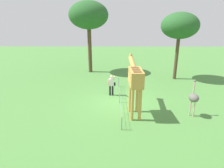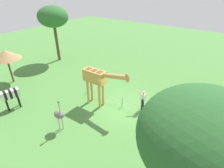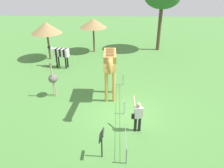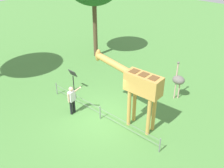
# 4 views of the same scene
# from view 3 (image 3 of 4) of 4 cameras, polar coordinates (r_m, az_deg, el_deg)

# --- Properties ---
(ground_plane) EXTENTS (60.00, 60.00, 0.00)m
(ground_plane) POSITION_cam_3_polar(r_m,az_deg,el_deg) (12.20, 2.85, -7.67)
(ground_plane) COLOR #4C843D
(giraffe) EXTENTS (3.72, 0.75, 3.37)m
(giraffe) POSITION_cam_3_polar(r_m,az_deg,el_deg) (12.55, -0.53, 5.13)
(giraffe) COLOR #C69347
(giraffe) RESTS_ON ground_plane
(visitor) EXTENTS (0.65, 0.58, 1.69)m
(visitor) POSITION_cam_3_polar(r_m,az_deg,el_deg) (10.58, 6.64, -7.93)
(visitor) COLOR black
(visitor) RESTS_ON ground_plane
(zebra) EXTENTS (0.79, 1.82, 1.66)m
(zebra) POSITION_cam_3_polar(r_m,az_deg,el_deg) (18.15, -13.10, 7.67)
(zebra) COLOR black
(zebra) RESTS_ON ground_plane
(ostrich) EXTENTS (0.70, 0.56, 2.25)m
(ostrich) POSITION_cam_3_polar(r_m,az_deg,el_deg) (13.83, -14.89, 1.39)
(ostrich) COLOR #CC9E93
(ostrich) RESTS_ON ground_plane
(shade_hut_near) EXTENTS (2.52, 2.52, 3.14)m
(shade_hut_near) POSITION_cam_3_polar(r_m,az_deg,el_deg) (21.18, -4.85, 15.30)
(shade_hut_near) COLOR brown
(shade_hut_near) RESTS_ON ground_plane
(shade_hut_far) EXTENTS (2.58, 2.58, 3.21)m
(shade_hut_far) POSITION_cam_3_polar(r_m,az_deg,el_deg) (19.95, -16.51, 13.66)
(shade_hut_far) COLOR brown
(shade_hut_far) RESTS_ON ground_plane
(info_sign) EXTENTS (0.56, 0.21, 1.32)m
(info_sign) POSITION_cam_3_polar(r_m,az_deg,el_deg) (9.13, -2.69, -13.88)
(info_sign) COLOR black
(info_sign) RESTS_ON ground_plane
(wire_fence) EXTENTS (7.05, 0.05, 0.75)m
(wire_fence) POSITION_cam_3_polar(r_m,az_deg,el_deg) (11.98, 3.20, -6.08)
(wire_fence) COLOR slate
(wire_fence) RESTS_ON ground_plane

